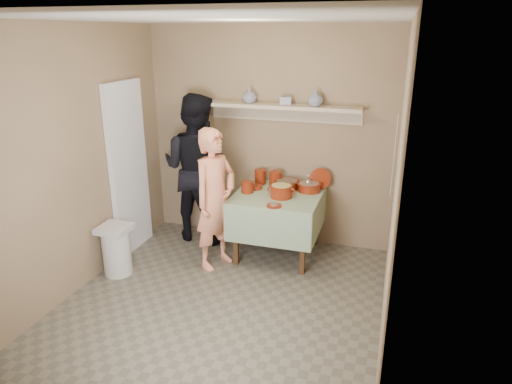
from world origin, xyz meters
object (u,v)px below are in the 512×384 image
(trash_bin, at_px, (117,250))
(person_cook, at_px, (215,199))
(serving_table, at_px, (278,204))
(person_helper, at_px, (196,168))
(cazuela_rice, at_px, (281,190))

(trash_bin, bearing_deg, person_cook, 28.24)
(trash_bin, bearing_deg, serving_table, 31.71)
(person_helper, bearing_deg, serving_table, 173.55)
(person_helper, relative_size, cazuela_rice, 5.55)
(person_cook, distance_m, cazuela_rice, 0.74)
(cazuela_rice, distance_m, trash_bin, 1.90)
(cazuela_rice, xyz_separation_m, trash_bin, (-1.61, -0.85, -0.56))
(person_helper, relative_size, trash_bin, 3.27)
(person_cook, xyz_separation_m, serving_table, (0.59, 0.44, -0.14))
(trash_bin, bearing_deg, person_helper, 68.75)
(serving_table, bearing_deg, person_cook, -143.17)
(person_helper, height_order, trash_bin, person_helper)
(person_cook, relative_size, trash_bin, 2.80)
(cazuela_rice, bearing_deg, person_helper, 165.44)
(trash_bin, bearing_deg, cazuela_rice, 27.93)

